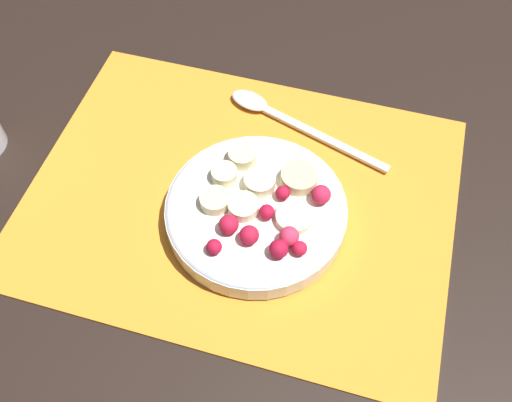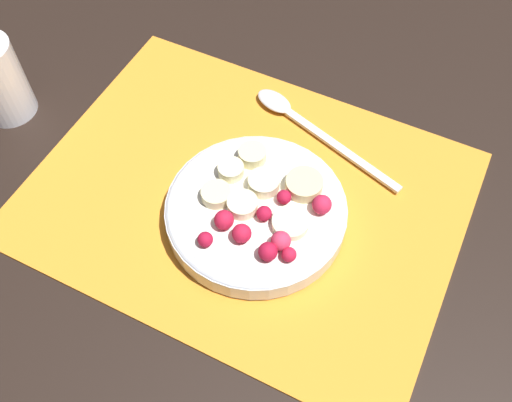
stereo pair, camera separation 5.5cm
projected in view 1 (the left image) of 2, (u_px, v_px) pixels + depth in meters
ground_plane at (241, 198)px, 0.60m from camera, size 3.00×3.00×0.00m
placemat at (241, 196)px, 0.60m from camera, size 0.44×0.34×0.01m
fruit_bowl at (257, 209)px, 0.57m from camera, size 0.18×0.18×0.04m
spoon at (277, 114)px, 0.65m from camera, size 0.20×0.08×0.01m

